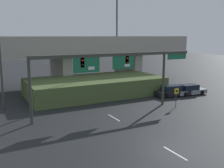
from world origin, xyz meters
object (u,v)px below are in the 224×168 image
Objects in this scene: signal_gantry at (115,64)px; speed_limit_sign at (176,95)px; parked_sedan_mid_right at (190,90)px; highway_light_pole_near at (117,38)px; parked_sedan_near_right at (172,91)px.

signal_gantry is 8.32× the size of speed_limit_sign.
speed_limit_sign is 7.34m from parked_sedan_mid_right.
highway_light_pole_near is 3.14× the size of parked_sedan_mid_right.
highway_light_pole_near is 12.33m from parked_sedan_near_right.
speed_limit_sign is 0.46× the size of parked_sedan_near_right.
parked_sedan_mid_right is at bearing 10.46° from signal_gantry.
parked_sedan_near_right is (10.24, 2.76, -4.44)m from signal_gantry.
signal_gantry is 11.49m from parked_sedan_near_right.
speed_limit_sign is 5.62m from parked_sedan_near_right.
signal_gantry is 1.27× the size of highway_light_pole_near.
highway_light_pole_near is 13.59m from parked_sedan_mid_right.
highway_light_pole_near reaches higher than parked_sedan_mid_right.
parked_sedan_near_right is at bearing -71.44° from highway_light_pole_near.
highway_light_pole_near is (7.01, 12.37, 2.59)m from signal_gantry.
speed_limit_sign is at bearing -116.97° from parked_sedan_near_right.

